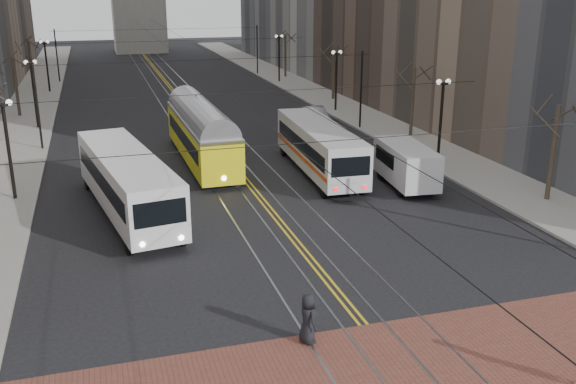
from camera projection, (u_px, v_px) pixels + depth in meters
ground at (353, 312)px, 24.53m from camera, size 260.00×260.00×0.00m
sidewalk_left at (29, 114)px, 61.34m from camera, size 5.00×140.00×0.15m
sidewalk_right at (324, 98)px, 69.57m from camera, size 5.00×140.00×0.15m
crosswalk_band at (400, 370)px, 20.89m from camera, size 25.00×6.00×0.01m
streetcar_rails at (186, 106)px, 65.48m from camera, size 4.80×130.00×0.02m
centre_lines at (186, 106)px, 65.48m from camera, size 0.42×130.00×0.01m
lamp_posts at (214, 107)px, 49.82m from camera, size 27.60×57.20×5.60m
street_trees at (200, 94)px, 55.74m from camera, size 31.68×53.28×5.60m
trolley_wires at (200, 83)px, 55.05m from camera, size 25.96×120.00×6.60m
transit_bus at (127, 185)px, 34.44m from camera, size 4.95×13.72×3.36m
streetcar at (202, 139)px, 44.52m from camera, size 2.88×14.38×3.38m
rear_bus at (319, 150)px, 41.95m from camera, size 3.27×12.46×3.22m
cargo_van at (406, 167)px, 39.21m from camera, size 2.85×6.11×2.61m
sedan_grey at (333, 128)px, 52.35m from camera, size 2.02×4.18×1.38m
sedan_silver at (315, 116)px, 56.47m from camera, size 2.07×4.98×1.60m
pedestrian_a at (308, 319)px, 22.23m from camera, size 0.73×0.98×1.83m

